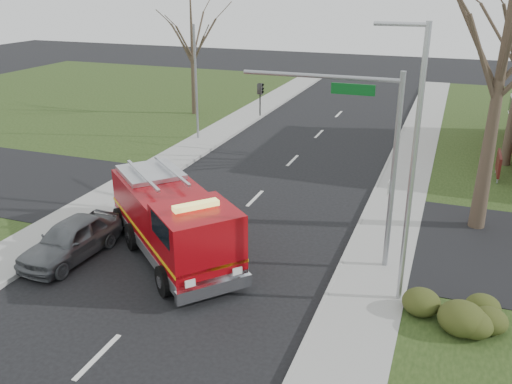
% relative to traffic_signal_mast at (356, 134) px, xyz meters
% --- Properties ---
extents(ground, '(120.00, 120.00, 0.00)m').
position_rel_traffic_signal_mast_xyz_m(ground, '(-5.21, -1.50, -4.71)').
color(ground, black).
rests_on(ground, ground).
extents(sidewalk_right, '(2.40, 80.00, 0.15)m').
position_rel_traffic_signal_mast_xyz_m(sidewalk_right, '(0.99, -1.50, -4.63)').
color(sidewalk_right, '#9D9D97').
rests_on(sidewalk_right, ground).
extents(sidewalk_left, '(2.40, 80.00, 0.15)m').
position_rel_traffic_signal_mast_xyz_m(sidewalk_left, '(-11.41, -1.50, -4.63)').
color(sidewalk_left, '#9D9D97').
rests_on(sidewalk_left, ground).
extents(health_center_sign, '(0.12, 2.00, 1.40)m').
position_rel_traffic_signal_mast_xyz_m(health_center_sign, '(5.29, 11.00, -3.83)').
color(health_center_sign, '#491311').
rests_on(health_center_sign, ground).
extents(hedge_corner, '(2.80, 2.00, 0.90)m').
position_rel_traffic_signal_mast_xyz_m(hedge_corner, '(3.79, -2.50, -4.13)').
color(hedge_corner, '#303613').
rests_on(hedge_corner, lawn_right).
extents(bare_tree_near, '(6.00, 6.00, 12.00)m').
position_rel_traffic_signal_mast_xyz_m(bare_tree_near, '(4.29, 4.50, 2.71)').
color(bare_tree_near, '#3F2E25').
rests_on(bare_tree_near, ground).
extents(bare_tree_left, '(4.50, 4.50, 9.00)m').
position_rel_traffic_signal_mast_xyz_m(bare_tree_left, '(-15.21, 18.50, 0.86)').
color(bare_tree_left, '#3F2E25').
rests_on(bare_tree_left, ground).
extents(traffic_signal_mast, '(5.29, 0.18, 6.80)m').
position_rel_traffic_signal_mast_xyz_m(traffic_signal_mast, '(0.00, 0.00, 0.00)').
color(traffic_signal_mast, gray).
rests_on(traffic_signal_mast, ground).
extents(streetlight_pole, '(1.48, 0.16, 8.40)m').
position_rel_traffic_signal_mast_xyz_m(streetlight_pole, '(1.93, -2.00, -0.16)').
color(streetlight_pole, '#B7BABF').
rests_on(streetlight_pole, ground).
extents(utility_pole_far, '(0.14, 0.14, 7.00)m').
position_rel_traffic_signal_mast_xyz_m(utility_pole_far, '(-12.01, 12.50, -1.21)').
color(utility_pole_far, gray).
rests_on(utility_pole_far, ground).
extents(fire_engine, '(7.01, 6.61, 2.91)m').
position_rel_traffic_signal_mast_xyz_m(fire_engine, '(-5.99, -1.70, -3.39)').
color(fire_engine, maroon).
rests_on(fire_engine, ground).
extents(parked_car_maroon, '(1.99, 4.33, 1.44)m').
position_rel_traffic_signal_mast_xyz_m(parked_car_maroon, '(-9.41, -3.10, -3.99)').
color(parked_car_maroon, '#56595D').
rests_on(parked_car_maroon, ground).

